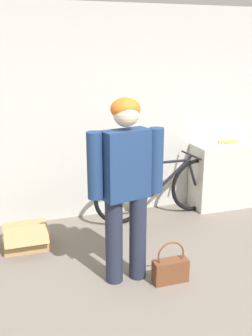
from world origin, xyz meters
The scene contains 7 objects.
wall_back centered at (0.00, 2.65, 1.30)m, with size 8.00×0.07×2.60m.
side_shelf centered at (1.59, 2.39, 0.43)m, with size 0.81×0.42×0.87m.
person centered at (-0.21, 1.06, 0.98)m, with size 0.69×0.28×1.70m.
bicycle centered at (0.63, 2.29, 0.38)m, with size 1.77×0.46×0.79m.
banana centered at (1.68, 2.44, 0.89)m, with size 0.33×0.09×0.04m.
handbag centered at (0.17, 0.89, 0.13)m, with size 0.33×0.13×0.41m.
cardboard_box centered at (-1.06, 2.00, 0.11)m, with size 0.48×0.47×0.30m.
Camera 1 is at (-1.20, -2.04, 2.09)m, focal length 42.00 mm.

